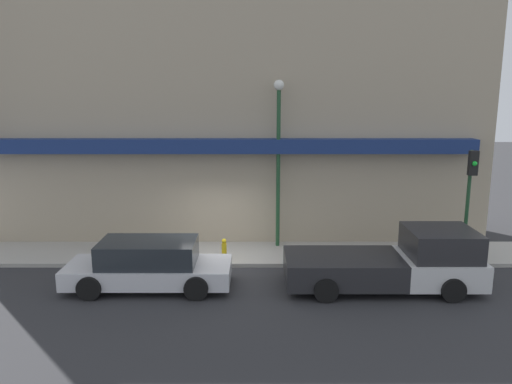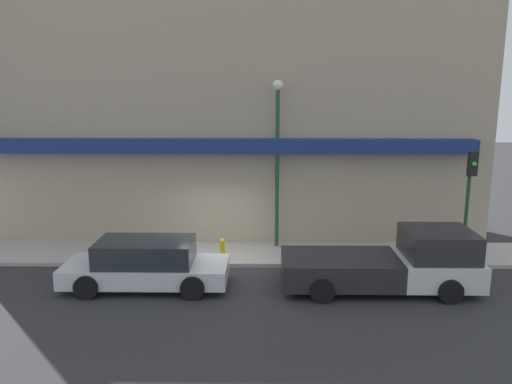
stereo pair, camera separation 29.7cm
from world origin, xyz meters
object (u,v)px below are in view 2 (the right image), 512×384
at_px(parked_car, 146,264).
at_px(street_lamp, 277,145).
at_px(fire_hydrant, 222,249).
at_px(pickup_truck, 393,263).
at_px(traffic_light, 470,186).

xyz_separation_m(parked_car, street_lamp, (3.92, 3.63, 3.10)).
bearing_deg(parked_car, fire_hydrant, 46.20).
relative_size(pickup_truck, traffic_light, 1.53).
height_order(fire_hydrant, traffic_light, traffic_light).
xyz_separation_m(pickup_truck, traffic_light, (2.96, 2.22, 1.87)).
height_order(parked_car, traffic_light, traffic_light).
relative_size(pickup_truck, fire_hydrant, 7.86).
height_order(parked_car, fire_hydrant, parked_car).
height_order(pickup_truck, traffic_light, traffic_light).
bearing_deg(pickup_truck, traffic_light, 37.38).
relative_size(street_lamp, traffic_light, 1.62).
bearing_deg(pickup_truck, street_lamp, 132.58).
bearing_deg(parked_car, traffic_light, 12.63).
relative_size(parked_car, street_lamp, 0.81).
xyz_separation_m(pickup_truck, fire_hydrant, (-5.13, 2.13, -0.29)).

